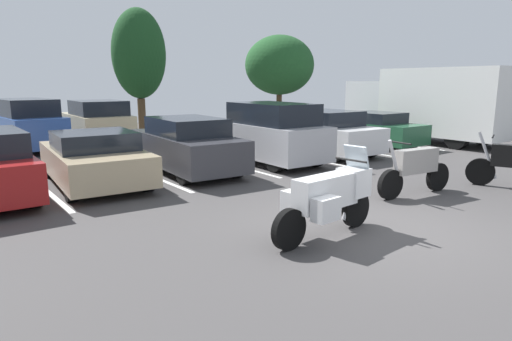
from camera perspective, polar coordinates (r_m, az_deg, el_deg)
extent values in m
cube|color=#423F3F|center=(8.05, 16.54, -7.55)|extent=(44.00, 44.00, 0.10)
cylinder|color=black|center=(7.91, 12.80, -4.85)|extent=(0.65, 0.17, 0.64)
cylinder|color=black|center=(6.68, 4.29, -7.64)|extent=(0.65, 0.17, 0.64)
cube|color=white|center=(7.16, 9.03, -2.75)|extent=(1.28, 0.46, 0.53)
cylinder|color=#B2B2B7|center=(7.72, 12.41, -2.10)|extent=(0.51, 0.11, 1.11)
cylinder|color=black|center=(7.56, 12.20, 1.34)|extent=(0.09, 0.62, 0.04)
cube|color=white|center=(7.71, 12.52, -1.44)|extent=(0.47, 0.47, 0.48)
cube|color=#B2C1CC|center=(7.67, 12.88, 1.76)|extent=(0.20, 0.45, 0.39)
cube|color=white|center=(7.12, 5.07, -3.92)|extent=(0.46, 0.27, 0.36)
cube|color=white|center=(6.72, 9.04, -4.97)|extent=(0.46, 0.27, 0.36)
cylinder|color=black|center=(9.90, 17.03, -1.76)|extent=(0.67, 0.19, 0.66)
cylinder|color=black|center=(11.07, 22.48, -0.77)|extent=(0.67, 0.19, 0.66)
cube|color=gray|center=(10.39, 20.08, 1.18)|extent=(1.19, 0.39, 0.54)
cylinder|color=#B2B2B7|center=(9.90, 17.64, 0.67)|extent=(0.52, 0.13, 1.13)
cylinder|color=black|center=(9.89, 18.12, 3.45)|extent=(0.11, 0.62, 0.04)
cylinder|color=black|center=(12.14, 27.07, -0.14)|extent=(0.36, 0.66, 0.66)
cylinder|color=#B2B2B7|center=(12.07, 27.81, 1.75)|extent=(0.26, 0.50, 1.13)
cylinder|color=black|center=(12.01, 28.40, 3.92)|extent=(0.59, 0.27, 0.04)
cube|color=silver|center=(11.69, -25.81, -2.08)|extent=(0.12, 5.09, 0.01)
cube|color=silver|center=(12.44, -13.83, -0.51)|extent=(0.12, 5.09, 0.01)
cube|color=silver|center=(13.66, -3.60, 0.85)|extent=(0.12, 5.09, 0.01)
cube|color=silver|center=(15.25, 4.73, 1.95)|extent=(0.12, 5.09, 0.01)
cube|color=silver|center=(17.10, 11.39, 2.79)|extent=(0.12, 5.09, 0.01)
cube|color=silver|center=(19.14, 16.69, 3.43)|extent=(0.12, 5.09, 0.01)
cylinder|color=black|center=(13.00, -29.37, 0.23)|extent=(0.22, 0.62, 0.62)
cylinder|color=black|center=(9.95, -26.85, -2.55)|extent=(0.22, 0.62, 0.62)
cube|color=tan|center=(11.59, -20.21, 1.01)|extent=(2.23, 4.34, 0.70)
cube|color=black|center=(11.34, -20.21, 3.69)|extent=(1.90, 1.94, 0.43)
cylinder|color=black|center=(12.88, -25.16, 0.51)|extent=(0.26, 0.63, 0.61)
cylinder|color=black|center=(13.19, -18.01, 1.27)|extent=(0.26, 0.63, 0.61)
cylinder|color=black|center=(10.10, -22.91, -2.05)|extent=(0.26, 0.63, 0.61)
cylinder|color=black|center=(10.49, -13.95, -1.00)|extent=(0.26, 0.63, 0.61)
cube|color=#38383D|center=(12.60, -9.07, 2.72)|extent=(2.04, 4.56, 0.85)
cube|color=black|center=(12.43, -8.98, 5.69)|extent=(1.76, 2.41, 0.48)
cylinder|color=black|center=(13.77, -14.46, 1.92)|extent=(0.26, 0.64, 0.63)
cylinder|color=black|center=(14.31, -8.80, 2.49)|extent=(0.26, 0.64, 0.63)
cylinder|color=black|center=(10.99, -9.32, -0.21)|extent=(0.26, 0.64, 0.63)
cylinder|color=black|center=(11.66, -2.60, 0.59)|extent=(0.26, 0.64, 0.63)
cube|color=#B7B7BC|center=(13.99, 1.11, 4.13)|extent=(1.97, 4.69, 1.01)
cube|color=black|center=(13.57, 2.16, 7.40)|extent=(1.75, 2.83, 0.64)
cylinder|color=black|center=(14.94, -4.81, 3.06)|extent=(0.25, 0.69, 0.68)
cylinder|color=black|center=(15.75, 0.01, 3.53)|extent=(0.25, 0.69, 0.68)
cylinder|color=black|center=(12.35, 2.50, 1.33)|extent=(0.25, 0.69, 0.68)
cylinder|color=black|center=(13.31, 7.74, 1.97)|extent=(0.25, 0.69, 0.68)
cube|color=white|center=(15.66, 8.63, 4.39)|extent=(2.08, 4.31, 0.82)
cube|color=black|center=(15.46, 9.19, 6.74)|extent=(1.85, 2.04, 0.50)
cylinder|color=black|center=(16.24, 2.92, 3.71)|extent=(0.24, 0.67, 0.66)
cylinder|color=black|center=(17.32, 7.33, 4.11)|extent=(0.24, 0.67, 0.66)
cylinder|color=black|center=(14.10, 10.16, 2.37)|extent=(0.24, 0.67, 0.66)
cylinder|color=black|center=(15.32, 14.62, 2.90)|extent=(0.24, 0.67, 0.66)
cube|color=#235638|center=(18.19, 14.36, 4.96)|extent=(1.79, 4.45, 0.74)
cube|color=black|center=(17.97, 15.15, 6.68)|extent=(1.64, 1.99, 0.40)
cylinder|color=black|center=(18.66, 9.25, 4.50)|extent=(0.22, 0.61, 0.61)
cylinder|color=black|center=(19.76, 12.32, 4.77)|extent=(0.22, 0.61, 0.61)
cylinder|color=black|center=(16.71, 16.69, 3.38)|extent=(0.22, 0.61, 0.61)
cylinder|color=black|center=(17.94, 19.59, 3.72)|extent=(0.22, 0.61, 0.61)
cube|color=#2D519E|center=(18.71, -27.71, 4.71)|extent=(2.16, 4.79, 1.07)
cube|color=black|center=(18.42, -27.76, 7.27)|extent=(1.87, 3.00, 0.62)
cylinder|color=black|center=(20.47, -26.69, 4.06)|extent=(0.27, 0.64, 0.62)
cylinder|color=black|center=(17.06, -28.67, 2.64)|extent=(0.27, 0.64, 0.62)
cylinder|color=black|center=(17.45, -23.89, 3.23)|extent=(0.27, 0.64, 0.62)
cube|color=#C1B289|center=(19.33, -19.95, 5.38)|extent=(2.06, 4.26, 1.01)
cube|color=black|center=(18.89, -19.79, 7.67)|extent=(1.85, 2.51, 0.57)
cylinder|color=black|center=(20.56, -23.20, 4.35)|extent=(0.24, 0.61, 0.60)
cylinder|color=black|center=(20.96, -18.72, 4.79)|extent=(0.24, 0.61, 0.60)
cylinder|color=black|center=(17.79, -21.23, 3.53)|extent=(0.24, 0.61, 0.60)
cylinder|color=black|center=(18.26, -16.13, 4.04)|extent=(0.24, 0.61, 0.60)
cube|color=silver|center=(21.67, 15.50, 8.22)|extent=(2.37, 2.06, 2.18)
cube|color=white|center=(19.58, 23.54, 8.15)|extent=(2.49, 5.16, 2.69)
cylinder|color=black|center=(20.97, 13.80, 5.47)|extent=(0.33, 0.91, 0.90)
cylinder|color=black|center=(22.44, 17.10, 5.67)|extent=(0.33, 0.91, 0.90)
cylinder|color=black|center=(18.27, 24.60, 3.93)|extent=(0.33, 0.91, 0.90)
cylinder|color=black|center=(19.95, 27.48, 4.23)|extent=(0.33, 0.91, 0.90)
cylinder|color=#4C3823|center=(26.91, 3.00, 7.93)|extent=(0.33, 0.33, 1.75)
ellipsoid|color=#1E4C23|center=(26.87, 3.06, 13.50)|extent=(4.10, 4.10, 3.48)
cylinder|color=#4C3823|center=(23.17, -14.57, 6.94)|extent=(0.38, 0.38, 1.68)
ellipsoid|color=#19421E|center=(23.15, -14.96, 14.43)|extent=(2.63, 2.63, 4.37)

